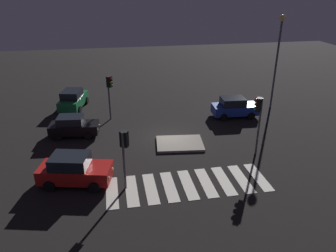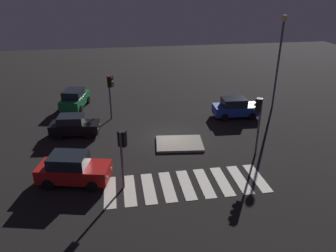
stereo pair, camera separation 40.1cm
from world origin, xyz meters
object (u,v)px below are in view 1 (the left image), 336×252
at_px(traffic_island, 180,144).
at_px(traffic_light_east, 258,112).
at_px(street_lamp, 278,48).
at_px(car_green, 73,99).
at_px(traffic_light_south, 124,146).
at_px(traffic_light_west, 109,87).
at_px(car_red, 74,170).
at_px(car_blue, 234,107).
at_px(car_black, 73,126).

height_order(traffic_island, traffic_light_east, traffic_light_east).
relative_size(traffic_island, street_lamp, 0.43).
height_order(car_green, traffic_light_south, traffic_light_south).
height_order(traffic_island, traffic_light_west, traffic_light_west).
xyz_separation_m(traffic_island, car_red, (-7.41, -3.85, 0.84)).
height_order(car_blue, traffic_light_east, traffic_light_east).
bearing_deg(car_blue, traffic_light_south, -134.78).
bearing_deg(traffic_light_west, street_lamp, 47.71).
bearing_deg(street_lamp, traffic_island, -149.42).
relative_size(traffic_island, car_red, 0.82).
bearing_deg(traffic_light_south, car_blue, -17.13).
bearing_deg(traffic_light_east, traffic_island, 8.50).
distance_m(traffic_light_east, street_lamp, 10.53).
height_order(traffic_light_east, traffic_light_west, traffic_light_east).
bearing_deg(car_blue, traffic_light_west, 176.32).
bearing_deg(traffic_light_south, street_lamp, -22.72).
bearing_deg(traffic_light_east, car_black, 10.57).
bearing_deg(car_red, street_lamp, 42.65).
bearing_deg(car_red, traffic_island, 40.79).
distance_m(car_black, street_lamp, 19.51).
relative_size(car_red, car_blue, 1.09).
distance_m(car_blue, traffic_light_east, 7.41).
bearing_deg(car_red, traffic_light_west, 89.31).
relative_size(car_blue, traffic_light_east, 1.00).
xyz_separation_m(car_black, traffic_light_south, (3.68, -7.97, 1.98)).
bearing_deg(car_blue, traffic_light_east, -96.44).
bearing_deg(traffic_light_east, car_green, -8.02).
relative_size(traffic_island, car_blue, 0.89).
relative_size(traffic_light_west, street_lamp, 0.46).
relative_size(car_red, traffic_light_south, 1.25).
distance_m(traffic_light_south, street_lamp, 18.84).
height_order(traffic_light_west, traffic_light_south, traffic_light_west).
bearing_deg(traffic_light_east, car_blue, -66.30).
bearing_deg(traffic_light_west, car_blue, 40.00).
bearing_deg(car_green, traffic_light_east, -118.89).
relative_size(car_green, car_blue, 1.08).
xyz_separation_m(traffic_island, street_lamp, (10.57, 6.24, 5.75)).
xyz_separation_m(car_green, traffic_light_east, (13.53, -11.82, 2.28)).
bearing_deg(traffic_island, traffic_light_west, 129.78).
xyz_separation_m(car_blue, car_black, (-14.16, -1.55, -0.06)).
bearing_deg(traffic_island, car_black, 158.77).
distance_m(traffic_island, traffic_light_south, 7.06).
bearing_deg(traffic_light_south, traffic_light_east, -43.97).
bearing_deg(traffic_light_west, car_green, -178.25).
height_order(car_blue, car_black, car_blue).
height_order(car_green, traffic_light_east, traffic_light_east).
distance_m(car_red, street_lamp, 21.20).
relative_size(traffic_light_east, traffic_light_west, 1.06).
bearing_deg(street_lamp, traffic_light_east, -123.23).
relative_size(traffic_island, traffic_light_west, 0.94).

